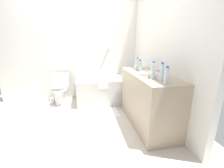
# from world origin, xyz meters

# --- Properties ---
(ground_plane) EXTENTS (4.05, 4.05, 0.00)m
(ground_plane) POSITION_xyz_m (0.00, 0.00, 0.00)
(ground_plane) COLOR beige
(wall_back_tiled) EXTENTS (3.45, 0.10, 2.39)m
(wall_back_tiled) POSITION_xyz_m (0.00, 1.22, 1.20)
(wall_back_tiled) COLOR silver
(wall_back_tiled) RESTS_ON ground_plane
(wall_right_mirror) EXTENTS (0.10, 2.73, 2.39)m
(wall_right_mirror) POSITION_xyz_m (1.57, 0.00, 1.20)
(wall_right_mirror) COLOR silver
(wall_right_mirror) RESTS_ON ground_plane
(bathtub) EXTENTS (1.41, 0.76, 1.22)m
(bathtub) POSITION_xyz_m (0.72, 0.79, 0.31)
(bathtub) COLOR silver
(bathtub) RESTS_ON ground_plane
(toilet) EXTENTS (0.37, 0.52, 0.68)m
(toilet) POSITION_xyz_m (-0.35, 0.86, 0.35)
(toilet) COLOR white
(toilet) RESTS_ON ground_plane
(vanity_counter) EXTENTS (0.56, 1.40, 0.89)m
(vanity_counter) POSITION_xyz_m (1.25, -0.35, 0.44)
(vanity_counter) COLOR tan
(vanity_counter) RESTS_ON ground_plane
(sink_basin) EXTENTS (0.29, 0.29, 0.05)m
(sink_basin) POSITION_xyz_m (1.20, -0.42, 0.91)
(sink_basin) COLOR white
(sink_basin) RESTS_ON vanity_counter
(sink_faucet) EXTENTS (0.10, 0.15, 0.08)m
(sink_faucet) POSITION_xyz_m (1.37, -0.42, 0.92)
(sink_faucet) COLOR #A7A7AD
(sink_faucet) RESTS_ON vanity_counter
(water_bottle_0) EXTENTS (0.06, 0.06, 0.25)m
(water_bottle_0) POSITION_xyz_m (1.22, -0.78, 1.01)
(water_bottle_0) COLOR silver
(water_bottle_0) RESTS_ON vanity_counter
(water_bottle_1) EXTENTS (0.06, 0.06, 0.21)m
(water_bottle_1) POSITION_xyz_m (1.19, -0.06, 0.98)
(water_bottle_1) COLOR silver
(water_bottle_1) RESTS_ON vanity_counter
(water_bottle_2) EXTENTS (0.07, 0.07, 0.25)m
(water_bottle_2) POSITION_xyz_m (1.16, -0.65, 1.00)
(water_bottle_2) COLOR silver
(water_bottle_2) RESTS_ON vanity_counter
(water_bottle_3) EXTENTS (0.06, 0.06, 0.23)m
(water_bottle_3) POSITION_xyz_m (1.20, -0.93, 0.99)
(water_bottle_3) COLOR silver
(water_bottle_3) RESTS_ON vanity_counter
(water_bottle_4) EXTENTS (0.06, 0.06, 0.22)m
(water_bottle_4) POSITION_xyz_m (1.21, 0.15, 0.99)
(water_bottle_4) COLOR silver
(water_bottle_4) RESTS_ON vanity_counter
(drinking_glass_0) EXTENTS (0.07, 0.07, 0.08)m
(drinking_glass_0) POSITION_xyz_m (1.23, -0.69, 0.93)
(drinking_glass_0) COLOR white
(drinking_glass_0) RESTS_ON vanity_counter
(drinking_glass_1) EXTENTS (0.06, 0.06, 0.09)m
(drinking_glass_1) POSITION_xyz_m (1.23, 0.01, 0.93)
(drinking_glass_1) COLOR white
(drinking_glass_1) RESTS_ON vanity_counter
(drinking_glass_2) EXTENTS (0.08, 0.08, 0.09)m
(drinking_glass_2) POSITION_xyz_m (1.16, 0.05, 0.93)
(drinking_glass_2) COLOR white
(drinking_glass_2) RESTS_ON vanity_counter
(drinking_glass_3) EXTENTS (0.07, 0.07, 0.10)m
(drinking_glass_3) POSITION_xyz_m (1.18, -0.19, 0.94)
(drinking_glass_3) COLOR white
(drinking_glass_3) RESTS_ON vanity_counter
(bath_mat) EXTENTS (0.52, 0.44, 0.01)m
(bath_mat) POSITION_xyz_m (0.59, 0.15, 0.01)
(bath_mat) COLOR white
(bath_mat) RESTS_ON ground_plane
(toilet_paper_roll) EXTENTS (0.11, 0.11, 0.12)m
(toilet_paper_roll) POSITION_xyz_m (-0.55, 0.87, 0.06)
(toilet_paper_roll) COLOR white
(toilet_paper_roll) RESTS_ON ground_plane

